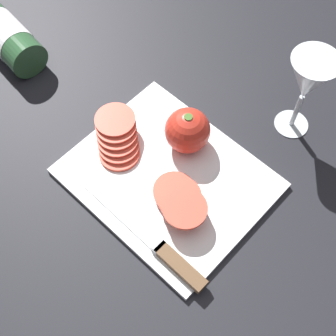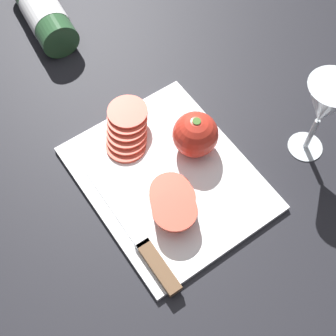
{
  "view_description": "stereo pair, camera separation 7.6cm",
  "coord_description": "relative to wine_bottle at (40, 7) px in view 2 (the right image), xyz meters",
  "views": [
    {
      "loc": [
        0.31,
        -0.25,
        0.7
      ],
      "look_at": [
        0.06,
        0.02,
        0.04
      ],
      "focal_mm": 50.0,
      "sensor_mm": 36.0,
      "label": 1
    },
    {
      "loc": [
        0.36,
        -0.19,
        0.7
      ],
      "look_at": [
        0.06,
        0.02,
        0.04
      ],
      "focal_mm": 50.0,
      "sensor_mm": 36.0,
      "label": 2
    }
  ],
  "objects": [
    {
      "name": "wine_glass",
      "position": [
        0.54,
        0.23,
        0.08
      ],
      "size": [
        0.08,
        0.08,
        0.17
      ],
      "color": "silver",
      "rests_on": "ground_plane"
    },
    {
      "name": "knife",
      "position": [
        0.55,
        -0.1,
        -0.02
      ],
      "size": [
        0.26,
        0.02,
        0.01
      ],
      "rotation": [
        0.0,
        0.0,
        3.13
      ],
      "color": "silver",
      "rests_on": "cutting_board"
    },
    {
      "name": "whole_tomato",
      "position": [
        0.43,
        0.07,
        0.01
      ],
      "size": [
        0.08,
        0.08,
        0.08
      ],
      "color": "red",
      "rests_on": "cutting_board"
    },
    {
      "name": "cutting_board",
      "position": [
        0.45,
        -0.0,
        -0.03
      ],
      "size": [
        0.32,
        0.26,
        0.01
      ],
      "color": "white",
      "rests_on": "ground_plane"
    },
    {
      "name": "wine_bottle",
      "position": [
        0.0,
        0.0,
        0.0
      ],
      "size": [
        0.32,
        0.1,
        0.08
      ],
      "color": "#2D5633",
      "rests_on": "ground_plane"
    },
    {
      "name": "tomato_slice_stack_far",
      "position": [
        0.5,
        -0.03,
        -0.01
      ],
      "size": [
        0.11,
        0.09,
        0.04
      ],
      "color": "#DB4C38",
      "rests_on": "cutting_board"
    },
    {
      "name": "tomato_slice_stack_near",
      "position": [
        0.34,
        -0.01,
        -0.01
      ],
      "size": [
        0.11,
        0.1,
        0.04
      ],
      "color": "#DB4C38",
      "rests_on": "cutting_board"
    },
    {
      "name": "ground_plane",
      "position": [
        0.4,
        -0.02,
        -0.04
      ],
      "size": [
        3.0,
        3.0,
        0.0
      ],
      "primitive_type": "plane",
      "color": "black"
    }
  ]
}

